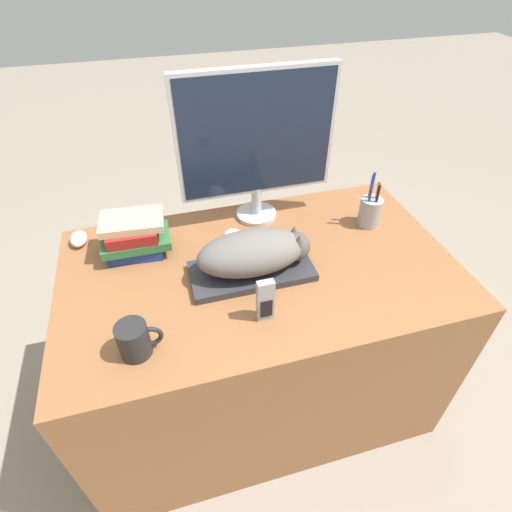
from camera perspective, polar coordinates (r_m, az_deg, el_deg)
ground_plane at (r=1.70m, az=4.30°, el=-28.84°), size 12.00×12.00×0.00m
desk at (r=1.55m, az=0.49°, el=-11.63°), size 1.26×0.73×0.73m
keyboard at (r=1.24m, az=-0.63°, el=-2.18°), size 0.38×0.17×0.02m
cat at (r=1.20m, az=0.02°, el=0.61°), size 0.35×0.17×0.13m
monitor at (r=1.35m, az=0.09°, el=16.35°), size 0.53×0.15×0.53m
computer_mouse at (r=1.49m, az=-24.01°, el=2.28°), size 0.06×0.08×0.04m
coffee_mug at (r=1.06m, az=-16.91°, el=-11.38°), size 0.11×0.08×0.10m
pen_cup at (r=1.48m, az=15.97°, el=6.21°), size 0.08×0.08×0.22m
baseball at (r=1.33m, az=-3.29°, el=2.45°), size 0.07×0.07×0.07m
phone at (r=1.08m, az=1.35°, el=-6.41°), size 0.05×0.02×0.14m
book_stack at (r=1.35m, az=-17.03°, el=2.75°), size 0.22×0.15×0.13m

